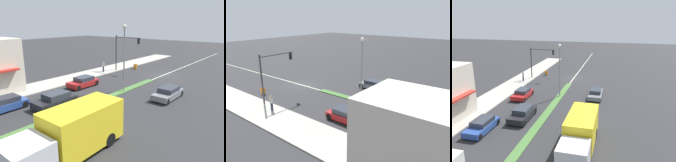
# 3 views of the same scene
# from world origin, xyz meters

# --- Properties ---
(ground_plane) EXTENTS (160.00, 160.00, 0.00)m
(ground_plane) POSITION_xyz_m (0.00, 18.00, 0.00)
(ground_plane) COLOR #2B2B2D
(sidewalk_right) EXTENTS (4.00, 73.00, 0.12)m
(sidewalk_right) POSITION_xyz_m (9.00, 18.50, 0.06)
(sidewalk_right) COLOR #A8A399
(sidewalk_right) RESTS_ON ground
(lane_marking_center) EXTENTS (0.16, 60.00, 0.01)m
(lane_marking_center) POSITION_xyz_m (0.00, 0.00, 0.00)
(lane_marking_center) COLOR beige
(lane_marking_center) RESTS_ON ground
(traffic_signal_main) EXTENTS (4.59, 0.34, 5.60)m
(traffic_signal_main) POSITION_xyz_m (6.12, 2.07, 3.90)
(traffic_signal_main) COLOR #333338
(traffic_signal_main) RESTS_ON sidewalk_right
(street_lamp) EXTENTS (0.44, 0.44, 7.37)m
(street_lamp) POSITION_xyz_m (0.00, 10.27, 4.78)
(street_lamp) COLOR gray
(street_lamp) RESTS_ON median_strip
(pedestrian) EXTENTS (0.34, 0.34, 1.66)m
(pedestrian) POSITION_xyz_m (8.19, 4.50, 0.99)
(pedestrian) COLOR #282D42
(pedestrian) RESTS_ON sidewalk_right
(warning_aframe_sign) EXTENTS (0.45, 0.53, 0.84)m
(warning_aframe_sign) POSITION_xyz_m (5.72, -0.90, 0.43)
(warning_aframe_sign) COLOR orange
(warning_aframe_sign) RESTS_ON ground
(delivery_truck) EXTENTS (2.44, 7.50, 2.87)m
(delivery_truck) POSITION_xyz_m (-5.00, 22.26, 1.47)
(delivery_truck) COLOR silver
(delivery_truck) RESTS_ON ground
(coupe_blue) EXTENTS (1.78, 3.97, 1.23)m
(coupe_blue) POSITION_xyz_m (5.00, 21.59, 0.59)
(coupe_blue) COLOR #284793
(coupe_blue) RESTS_ON ground
(sedan_dark) EXTENTS (1.92, 4.05, 1.33)m
(sedan_dark) POSITION_xyz_m (2.20, 18.15, 0.64)
(sedan_dark) COLOR black
(sedan_dark) RESTS_ON ground
(suv_grey) EXTENTS (1.80, 4.19, 1.20)m
(suv_grey) POSITION_xyz_m (-5.00, 9.30, 0.58)
(suv_grey) COLOR slate
(suv_grey) RESTS_ON ground
(hatchback_red) EXTENTS (1.91, 3.84, 1.23)m
(hatchback_red) POSITION_xyz_m (5.00, 11.89, 0.59)
(hatchback_red) COLOR #AD1E1E
(hatchback_red) RESTS_ON ground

